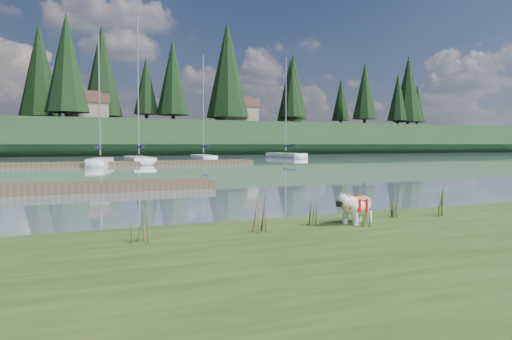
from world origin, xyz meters
name	(u,v)px	position (x,y,z in m)	size (l,w,h in m)	color
ground	(62,166)	(0.00, 30.00, 0.00)	(200.00, 200.00, 0.00)	#809BA7
bank	(344,327)	(0.00, -6.00, 0.17)	(60.00, 9.00, 0.35)	#384F1E
ridge	(44,138)	(0.00, 73.00, 2.50)	(200.00, 20.00, 5.00)	#1B3419
bulldog	(356,204)	(2.58, -2.61, 0.67)	(0.87, 0.54, 0.51)	silver
dock_far	(90,164)	(2.00, 30.00, 0.15)	(26.00, 2.20, 0.30)	#4C3D2C
sailboat_bg_2	(101,161)	(2.84, 30.32, 0.33)	(2.94, 6.64, 9.97)	white
sailboat_bg_3	(138,159)	(6.29, 33.73, 0.32)	(2.29, 8.77, 12.67)	white
sailboat_bg_4	(202,157)	(13.56, 38.11, 0.33)	(2.21, 7.15, 10.48)	white
sailboat_bg_5	(283,155)	(26.05, 44.60, 0.32)	(1.71, 8.52, 12.12)	white
weed_0	(261,212)	(0.82, -2.67, 0.65)	(0.17, 0.14, 0.71)	#475B23
weed_1	(314,211)	(1.88, -2.44, 0.58)	(0.17, 0.14, 0.54)	#475B23
weed_2	(391,203)	(3.56, -2.28, 0.60)	(0.17, 0.14, 0.59)	#475B23
weed_3	(138,223)	(-0.98, -2.70, 0.61)	(0.17, 0.14, 0.63)	#475B23
weed_4	(365,217)	(2.52, -2.93, 0.50)	(0.17, 0.14, 0.36)	#475B23
weed_5	(441,201)	(4.46, -2.55, 0.62)	(0.17, 0.14, 0.64)	#475B23
mud_lip	(186,242)	(0.00, -1.60, 0.07)	(60.00, 0.50, 0.14)	#33281C
conifer_4	(67,62)	(3.00, 66.00, 13.09)	(6.16, 6.16, 15.10)	#382619
conifer_5	(146,86)	(15.00, 70.00, 10.83)	(3.96, 3.96, 10.35)	#382619
conifer_6	(227,69)	(28.00, 68.00, 13.99)	(7.04, 7.04, 17.00)	#382619
conifer_7	(293,86)	(42.00, 71.00, 12.19)	(5.28, 5.28, 13.20)	#382619
conifer_8	(365,91)	(55.00, 67.00, 11.51)	(4.62, 4.62, 11.77)	#382619
conifer_9	(408,88)	(68.00, 70.00, 12.87)	(5.94, 5.94, 14.62)	#382619
house_1	(86,107)	(6.00, 71.00, 7.31)	(6.30, 5.30, 4.65)	gray
house_2	(236,110)	(30.00, 69.00, 7.31)	(6.30, 5.30, 4.65)	gray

